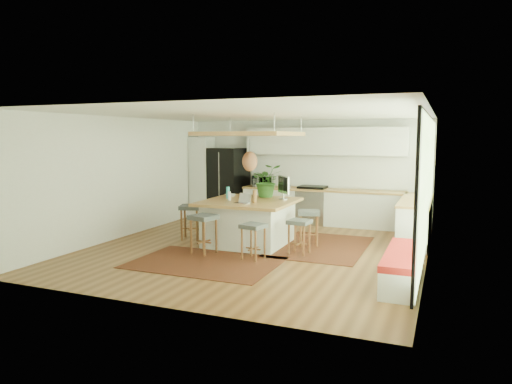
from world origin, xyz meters
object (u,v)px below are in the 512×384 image
at_px(stool_right_back, 309,229).
at_px(monitor, 283,187).
at_px(stool_right_front, 299,236).
at_px(stool_left_side, 191,223).
at_px(stool_near_right, 253,241).
at_px(microwave, 263,179).
at_px(laptop, 242,197).
at_px(island, 249,222).
at_px(island_plant, 267,184).
at_px(fridge, 228,185).
at_px(stool_near_left, 204,236).

distance_m(stool_right_back, monitor, 1.03).
relative_size(stool_right_front, stool_left_side, 0.89).
distance_m(stool_near_right, stool_right_back, 1.62).
height_order(stool_near_right, stool_right_front, stool_right_front).
bearing_deg(microwave, laptop, -97.47).
distance_m(island, island_plant, 1.01).
distance_m(fridge, stool_near_left, 4.15).
xyz_separation_m(stool_near_right, monitor, (0.03, 1.61, 0.83)).
distance_m(fridge, stool_near_right, 4.66).
height_order(island, monitor, monitor).
bearing_deg(stool_left_side, island, 2.59).
relative_size(island, island_plant, 2.54).
height_order(fridge, microwave, fridge).
bearing_deg(stool_left_side, stool_near_right, -29.64).
height_order(stool_near_left, monitor, monitor).
height_order(stool_near_right, monitor, monitor).
bearing_deg(microwave, stool_near_left, -107.35).
relative_size(fridge, stool_right_front, 2.90).
bearing_deg(fridge, island, -44.07).
bearing_deg(microwave, monitor, -80.79).
xyz_separation_m(fridge, island, (1.81, -2.78, -0.46)).
distance_m(laptop, island_plant, 1.15).
height_order(stool_right_back, stool_left_side, stool_left_side).
height_order(stool_right_front, stool_left_side, stool_left_side).
height_order(island, stool_near_left, island).
height_order(stool_near_right, laptop, laptop).
height_order(laptop, island_plant, island_plant).
bearing_deg(island, microwave, 105.54).
distance_m(stool_near_right, microwave, 4.22).
bearing_deg(microwave, stool_right_front, -79.51).
xyz_separation_m(island, monitor, (0.62, 0.43, 0.72)).
bearing_deg(stool_right_back, monitor, 169.36).
bearing_deg(stool_near_left, stool_right_front, 20.53).
bearing_deg(stool_near_right, stool_near_left, 176.77).
xyz_separation_m(monitor, microwave, (-1.38, 2.32, -0.07)).
distance_m(fridge, stool_right_back, 3.95).
relative_size(stool_near_left, laptop, 2.51).
bearing_deg(stool_near_left, monitor, 54.58).
height_order(fridge, stool_right_back, fridge).
bearing_deg(monitor, stool_right_front, -6.78).
bearing_deg(monitor, stool_near_right, -43.12).
xyz_separation_m(island, laptop, (0.04, -0.47, 0.58)).
bearing_deg(monitor, laptop, -74.70).
distance_m(island, stool_near_right, 1.32).
relative_size(stool_near_left, monitor, 1.38).
xyz_separation_m(stool_near_left, microwave, (-0.28, 3.87, 0.77)).
xyz_separation_m(stool_near_left, island_plant, (0.63, 1.78, 0.86)).
bearing_deg(fridge, island_plant, -34.33).
height_order(island, stool_near_right, island).
bearing_deg(island, island_plant, 77.57).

